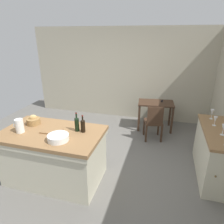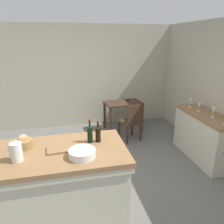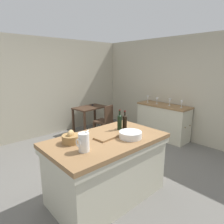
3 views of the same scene
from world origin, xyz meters
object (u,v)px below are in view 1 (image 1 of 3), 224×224
object	(u,v)px
island_table	(54,154)
cutting_board	(52,131)
pitcher	(19,126)
bread_basket	(33,121)
wooden_chair	(154,122)
wine_bottle_dark	(83,125)
side_cabinet	(215,153)
wash_bowl	(58,138)
writing_desk	(156,107)
wine_glass_middle	(215,119)
wine_glass_left	(224,128)
wine_glass_right	(212,112)
wine_bottle_amber	(77,124)

from	to	relation	value
island_table	cutting_board	xyz separation A→B (m)	(0.00, 0.01, 0.43)
pitcher	bread_basket	world-z (taller)	pitcher
wooden_chair	wine_bottle_dark	bearing A→B (deg)	-121.06
side_cabinet	wash_bowl	world-z (taller)	wash_bowl
writing_desk	wine_glass_middle	world-z (taller)	wine_glass_middle
bread_basket	wine_glass_left	world-z (taller)	bread_basket
bread_basket	wine_glass_left	distance (m)	3.15
wine_bottle_dark	wooden_chair	bearing A→B (deg)	58.94
pitcher	wine_bottle_dark	world-z (taller)	wine_bottle_dark
wash_bowl	wine_glass_left	bearing A→B (deg)	19.87
island_table	wash_bowl	xyz separation A→B (m)	(0.25, -0.21, 0.47)
side_cabinet	pitcher	xyz separation A→B (m)	(-3.14, -0.97, 0.57)
wine_glass_right	wooden_chair	bearing A→B (deg)	153.20
island_table	wooden_chair	size ratio (longest dim) A/B	1.88
island_table	wine_bottle_amber	bearing A→B (deg)	20.23
wine_bottle_dark	wine_glass_left	distance (m)	2.22
side_cabinet	wooden_chair	world-z (taller)	side_cabinet
cutting_board	wine_glass_left	size ratio (longest dim) A/B	1.81
wine_bottle_amber	cutting_board	bearing A→B (deg)	-160.55
writing_desk	cutting_board	bearing A→B (deg)	-121.38
writing_desk	wine_glass_right	world-z (taller)	wine_glass_right
wash_bowl	wine_glass_right	size ratio (longest dim) A/B	1.68
island_table	side_cabinet	size ratio (longest dim) A/B	1.19
wine_bottle_amber	side_cabinet	bearing A→B (deg)	16.65
bread_basket	wine_bottle_amber	bearing A→B (deg)	-2.41
island_table	bread_basket	bearing A→B (deg)	158.31
side_cabinet	cutting_board	size ratio (longest dim) A/B	4.24
pitcher	bread_basket	bearing A→B (deg)	86.75
island_table	wooden_chair	distance (m)	2.40
wooden_chair	wine_bottle_dark	size ratio (longest dim) A/B	3.04
bread_basket	wine_glass_middle	bearing A→B (deg)	14.99
wash_bowl	wine_bottle_dark	size ratio (longest dim) A/B	1.09
wine_bottle_dark	bread_basket	bearing A→B (deg)	177.48
wine_bottle_amber	pitcher	bearing A→B (deg)	-161.71
wine_bottle_amber	wine_glass_right	xyz separation A→B (m)	(2.21, 1.16, -0.01)
pitcher	wine_bottle_dark	distance (m)	1.02
side_cabinet	pitcher	world-z (taller)	pitcher
side_cabinet	cutting_board	bearing A→B (deg)	-162.93
wine_glass_left	wine_glass_right	distance (m)	0.65
island_table	writing_desk	xyz separation A→B (m)	(1.52, 2.50, 0.13)
wash_bowl	wine_bottle_amber	size ratio (longest dim) A/B	0.99
wash_bowl	wine_glass_left	distance (m)	2.56
wooden_chair	wine_bottle_amber	size ratio (longest dim) A/B	2.74
wash_bowl	wine_glass_left	size ratio (longest dim) A/B	1.75
wooden_chair	wine_glass_middle	world-z (taller)	wine_glass_middle
side_cabinet	bread_basket	world-z (taller)	bread_basket
wine_glass_right	wine_bottle_dark	bearing A→B (deg)	-151.06
bread_basket	wine_glass_left	size ratio (longest dim) A/B	1.28
wash_bowl	bread_basket	world-z (taller)	bread_basket
cutting_board	side_cabinet	bearing A→B (deg)	17.07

